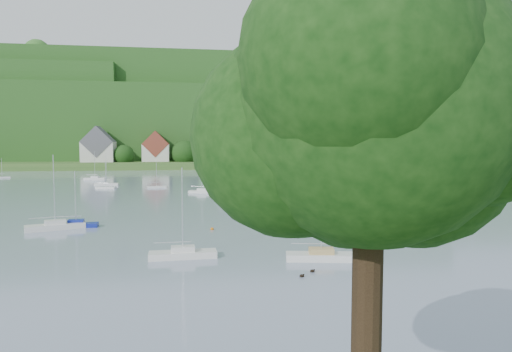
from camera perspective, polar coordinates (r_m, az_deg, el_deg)
The scene contains 19 objects.
near_tree at distance 10.69m, azimuth 14.82°, elevation 6.39°, with size 8.40×8.50×13.70m.
far_shore_strip at distance 217.40m, azimuth -4.72°, elevation 1.66°, with size 600.00×60.00×3.00m, color #315921.
forested_ridge at distance 285.97m, azimuth -5.49°, elevation 6.51°, with size 620.00×181.22×69.89m.
village_building_0 at distance 208.13m, azimuth -19.83°, elevation 3.53°, with size 14.00×10.40×16.00m.
village_building_1 at distance 206.54m, azimuth -12.90°, elevation 3.45°, with size 12.00×9.36×14.00m.
village_building_2 at distance 205.61m, azimuth -3.14°, elevation 3.97°, with size 16.00×11.44×18.00m.
village_building_3 at distance 210.93m, azimuth 7.82°, elevation 3.71°, with size 13.00×10.40×15.50m.
village_building_4 at distance 231.01m, azimuth 18.36°, elevation 3.61°, with size 15.00×10.40×16.50m.
near_sailboat_0 at distance 42.20m, azimuth -9.51°, elevation -9.90°, with size 6.37×2.03×8.51m.
near_sailboat_1 at distance 61.17m, azimuth -22.40°, elevation -5.83°, with size 5.43×1.71×7.26m.
near_sailboat_2 at distance 41.28m, azimuth 8.49°, elevation -10.20°, with size 6.66×2.92×8.70m.
near_sailboat_3 at distance 82.67m, azimuth 26.51°, elevation -3.42°, with size 6.39×3.52×8.32m.
near_sailboat_6 at distance 60.71m, azimuth -24.70°, elevation -5.90°, with size 7.18×4.33×9.38m.
mooring_buoy_0 at distance 55.30m, azimuth -5.75°, elevation -7.00°, with size 0.42×0.42×0.42m, color #CB660A.
mooring_buoy_1 at distance 43.59m, azimuth 14.72°, elevation -10.14°, with size 0.40×0.40×0.40m, color white.
mooring_buoy_2 at distance 77.07m, azimuth 27.77°, elevation -4.31°, with size 0.50×0.50×0.50m, color #CB660A.
mooring_buoy_3 at distance 79.12m, azimuth 0.07°, elevation -3.63°, with size 0.48×0.48×0.48m, color #CB660A.
duck_pair at distance 36.90m, azimuth 6.71°, elevation -12.49°, with size 1.63×1.46×0.30m.
far_sailboat_cluster at distance 136.36m, azimuth 0.66°, elevation -0.23°, with size 196.26×71.85×8.71m.
Camera 1 is at (-12.90, -16.82, 10.60)m, focal length 30.68 mm.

